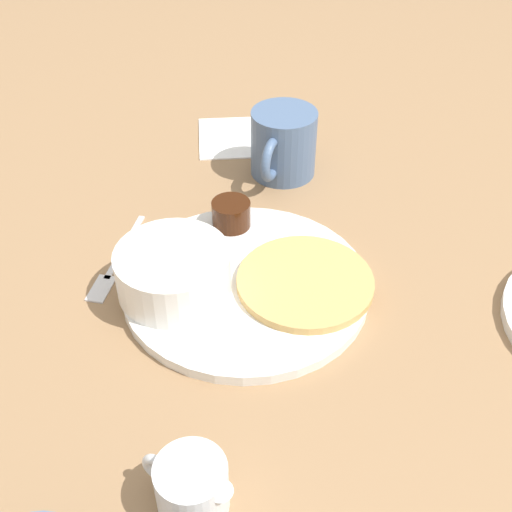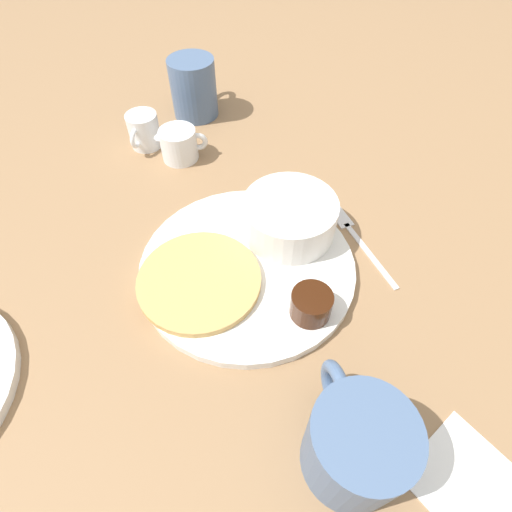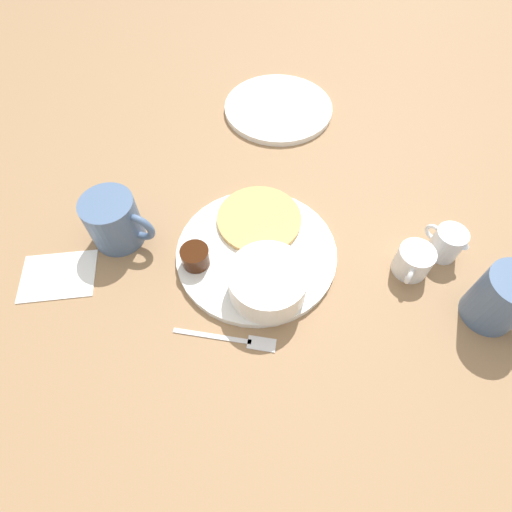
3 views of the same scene
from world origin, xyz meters
TOP-DOWN VIEW (x-y plane):
  - ground_plane at (0.00, 0.00)m, footprint 4.00×4.00m
  - plate at (0.00, 0.00)m, footprint 0.26×0.26m
  - pancake_stack at (0.02, 0.06)m, footprint 0.14×0.14m
  - bowl at (0.00, -0.07)m, footprint 0.12×0.12m
  - syrup_cup at (-0.10, -0.00)m, footprint 0.04×0.04m
  - butter_ramekin at (-0.01, -0.10)m, footprint 0.04×0.04m
  - coffee_mug at (-0.21, 0.09)m, footprint 0.11×0.09m
  - creamer_pitcher_near at (0.23, -0.08)m, footprint 0.06×0.07m
  - creamer_pitcher_far at (0.30, -0.06)m, footprint 0.05×0.07m
  - fork at (-0.06, -0.14)m, footprint 0.14×0.07m
  - napkin at (-0.31, 0.03)m, footprint 0.12×0.10m
  - second_mug at (0.31, -0.18)m, footprint 0.08×0.10m
  - far_plate at (0.13, 0.35)m, footprint 0.23×0.23m

SIDE VIEW (x-z plane):
  - ground_plane at x=0.00m, z-range 0.00..0.00m
  - fork at x=-0.06m, z-range 0.00..0.00m
  - napkin at x=-0.31m, z-range 0.00..0.00m
  - plate at x=0.00m, z-range 0.00..0.01m
  - far_plate at x=0.13m, z-range 0.00..0.01m
  - pancake_stack at x=0.02m, z-range 0.01..0.02m
  - creamer_pitcher_near at x=0.23m, z-range 0.00..0.05m
  - butter_ramekin at x=-0.01m, z-range 0.01..0.05m
  - syrup_cup at x=-0.10m, z-range 0.01..0.04m
  - creamer_pitcher_far at x=0.30m, z-range 0.00..0.06m
  - bowl at x=0.00m, z-range 0.01..0.06m
  - coffee_mug at x=-0.21m, z-range 0.00..0.09m
  - second_mug at x=0.31m, z-range 0.00..0.10m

